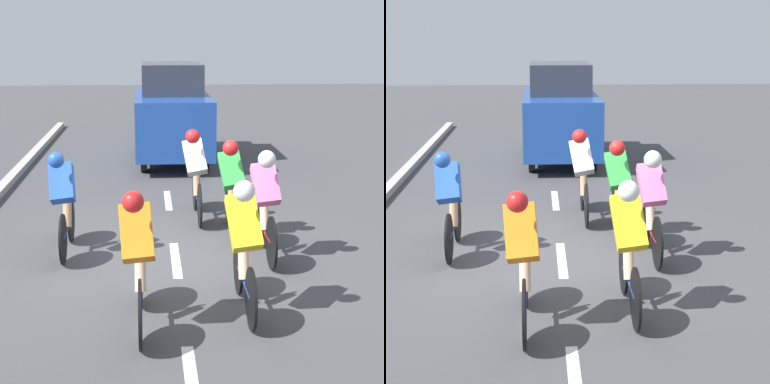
# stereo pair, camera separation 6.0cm
# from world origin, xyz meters

# --- Properties ---
(ground_plane) EXTENTS (60.00, 60.00, 0.00)m
(ground_plane) POSITION_xyz_m (0.00, 0.00, 0.00)
(ground_plane) COLOR #424244
(lane_stripe_near) EXTENTS (0.12, 1.40, 0.01)m
(lane_stripe_near) POSITION_xyz_m (0.00, 3.41, 0.00)
(lane_stripe_near) COLOR white
(lane_stripe_near) RESTS_ON ground
(lane_stripe_mid) EXTENTS (0.12, 1.40, 0.01)m
(lane_stripe_mid) POSITION_xyz_m (0.00, 0.21, 0.00)
(lane_stripe_mid) COLOR white
(lane_stripe_mid) RESTS_ON ground
(lane_stripe_far) EXTENTS (0.12, 1.40, 0.01)m
(lane_stripe_far) POSITION_xyz_m (0.00, -2.99, 0.00)
(lane_stripe_far) COLOR white
(lane_stripe_far) RESTS_ON ground
(cyclist_blue) EXTENTS (0.38, 1.64, 1.50)m
(cyclist_blue) POSITION_xyz_m (1.52, -0.14, 0.78)
(cyclist_blue) COLOR black
(cyclist_blue) RESTS_ON ground
(cyclist_pink) EXTENTS (0.38, 1.67, 1.54)m
(cyclist_pink) POSITION_xyz_m (-1.21, 0.22, 0.81)
(cyclist_pink) COLOR black
(cyclist_pink) RESTS_ON ground
(cyclist_white) EXTENTS (0.42, 1.74, 1.54)m
(cyclist_white) POSITION_xyz_m (-0.42, -1.74, 0.81)
(cyclist_white) COLOR black
(cyclist_white) RESTS_ON ground
(cyclist_green) EXTENTS (0.40, 1.70, 1.51)m
(cyclist_green) POSITION_xyz_m (-0.89, -0.81, 0.80)
(cyclist_green) COLOR black
(cyclist_green) RESTS_ON ground
(cyclist_yellow) EXTENTS (0.39, 1.63, 1.56)m
(cyclist_yellow) POSITION_xyz_m (-0.66, 1.96, 0.82)
(cyclist_yellow) COLOR black
(cyclist_yellow) RESTS_ON ground
(cyclist_orange) EXTENTS (0.37, 1.72, 1.54)m
(cyclist_orange) POSITION_xyz_m (0.47, 2.27, 0.80)
(cyclist_orange) COLOR black
(cyclist_orange) RESTS_ON ground
(support_car) EXTENTS (1.70, 4.13, 2.31)m
(support_car) POSITION_xyz_m (-0.23, -6.85, 1.14)
(support_car) COLOR black
(support_car) RESTS_ON ground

